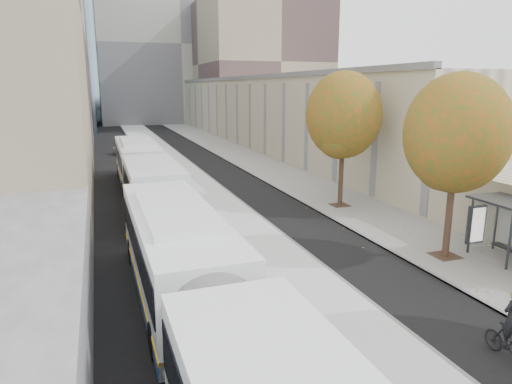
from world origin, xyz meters
name	(u,v)px	position (x,y,z in m)	size (l,w,h in m)	color
bus_platform	(180,175)	(-3.88, 35.00, 0.07)	(4.25, 150.00, 0.15)	silver
sidewalk	(271,170)	(4.12, 35.00, 0.04)	(4.75, 150.00, 0.08)	gray
building_tan	(273,108)	(15.50, 64.00, 4.00)	(18.00, 92.00, 8.00)	gray
building_far_block	(174,47)	(6.00, 96.00, 15.00)	(30.00, 18.00, 30.00)	#9A988F
tree_c	(457,133)	(3.60, 13.00, 5.25)	(4.20, 4.20, 7.28)	#2D2314
tree_d	(344,115)	(3.60, 22.00, 5.47)	(4.40, 4.40, 7.60)	#2D2314
bus_near	(204,303)	(-7.71, 8.95, 1.66)	(2.84, 18.27, 3.04)	white
bus_far	(143,171)	(-7.32, 28.42, 1.70)	(2.82, 18.70, 3.12)	white
cyclist	(510,334)	(-0.13, 6.41, 0.75)	(0.59, 1.59, 2.03)	black
distant_car	(124,150)	(-7.44, 48.44, 0.58)	(1.38, 3.43, 1.17)	silver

